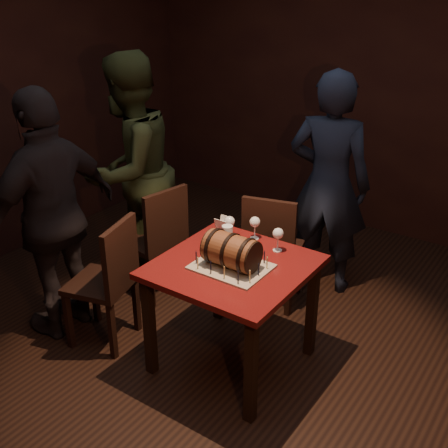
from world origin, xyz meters
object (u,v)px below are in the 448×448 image
Objects in this scene: pub_table at (233,279)px; person_left_rear at (130,171)px; person_left_front at (54,216)px; barrel_cake at (231,251)px; chair_back at (271,245)px; wine_glass_right at (278,235)px; chair_left_rear at (159,237)px; chair_left_front at (110,277)px; person_back at (328,184)px; wine_glass_mid at (255,223)px; pint_of_ale at (227,237)px; wine_glass_left at (229,222)px.

pub_table is 1.47m from person_left_rear.
person_left_rear is at bearing -172.09° from person_left_front.
chair_back is at bearing 101.82° from barrel_cake.
chair_left_rear reaches higher than wine_glass_right.
wine_glass_right is (0.14, 0.31, 0.23)m from pub_table.
chair_left_rear is (-0.95, 0.42, -0.34)m from barrel_cake.
person_back reaches higher than chair_left_front.
chair_left_rear is 1.37m from person_back.
chair_left_rear is at bearing -155.07° from chair_back.
pub_table is 0.48× the size of person_left_rear.
person_left_front is at bearing 1.78° from person_left_rear.
pub_table is at bearing 18.94° from chair_left_front.
wine_glass_mid and wine_glass_right have the same top height.
pub_table is at bearing 78.11° from person_back.
person_back reaches higher than person_left_front.
wine_glass_right is at bearing 85.77° from person_back.
pint_of_ale is at bearing 129.20° from barrel_cake.
person_back is at bearing 75.17° from wine_glass_left.
chair_back is at bearing 24.93° from chair_left_rear.
wine_glass_right is at bearing 24.34° from pint_of_ale.
wine_glass_right is 0.96m from person_back.
barrel_cake is 0.20× the size of person_left_rear.
barrel_cake is at bearing -50.80° from pint_of_ale.
wine_glass_left is 1.19m from person_left_front.
pub_table is at bearing -78.65° from chair_back.
wine_glass_right is at bearing -16.60° from wine_glass_mid.
person_left_front is at bearing -113.11° from chair_left_rear.
person_left_front is at bearing -166.79° from barrel_cake.
pub_table is 1.29m from person_back.
person_left_front reaches higher than barrel_cake.
barrel_cake is 2.36× the size of wine_glass_right.
chair_left_front is at bearing -123.16° from chair_back.
chair_left_rear and chair_left_front have the same top height.
pint_of_ale is at bearing 132.87° from pub_table.
barrel_cake reaches higher than pub_table.
wine_glass_mid is at bearing 66.73° from pint_of_ale.
chair_left_front reaches higher than wine_glass_mid.
chair_back is 0.67m from person_back.
chair_left_front is at bearing -79.37° from chair_left_rear.
chair_back is (-0.16, 0.78, -0.34)m from barrel_cake.
chair_left_front is at bearing -161.06° from pub_table.
person_left_rear is (-0.53, 0.80, 0.41)m from chair_left_front.
person_left_front is (-1.28, -1.60, -0.00)m from person_back.
wine_glass_left is at bearing 118.01° from pint_of_ale.
pub_table is at bearing -21.72° from chair_left_rear.
person_left_rear is (-1.38, -0.75, 0.05)m from person_back.
pub_table is 5.59× the size of wine_glass_left.
person_back reaches higher than wine_glass_mid.
chair_back reaches higher than wine_glass_right.
wine_glass_mid is 1.07× the size of pint_of_ale.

